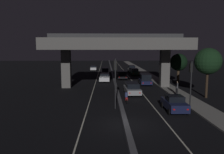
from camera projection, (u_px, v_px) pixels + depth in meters
ground_plane at (125, 125)px, 18.04m from camera, size 200.00×200.00×0.00m
lane_line_left_inner at (98, 75)px, 52.65m from camera, size 0.12×126.00×0.00m
lane_line_right_inner at (127, 75)px, 52.84m from camera, size 0.12×126.00×0.00m
median_divider at (113, 74)px, 52.72m from camera, size 0.42×126.00×0.36m
sidewalk_right at (153, 78)px, 46.02m from camera, size 2.53×126.00×0.14m
elevated_overpass at (116, 46)px, 34.80m from camera, size 21.56×11.70×8.63m
traffic_light_left_of_median at (115, 75)px, 22.47m from camera, size 0.30×0.49×5.23m
traffic_light_right_of_median at (191, 76)px, 22.71m from camera, size 0.30×0.49×4.94m
street_lamp at (159, 58)px, 37.94m from camera, size 2.51×0.32×7.77m
car_dark_blue_lead at (174, 103)px, 21.83m from camera, size 1.97×4.02×1.61m
car_silver_second at (132, 88)px, 29.90m from camera, size 2.12×4.85×1.64m
car_dark_blue_third at (145, 79)px, 37.78m from camera, size 2.13×4.02×1.88m
car_black_fourth at (122, 75)px, 45.11m from camera, size 2.13×4.78×1.71m
car_dark_green_fifth at (134, 72)px, 52.20m from camera, size 2.07×4.70×1.62m
car_silver_sixth at (132, 69)px, 58.63m from camera, size 1.97×4.40×1.82m
car_white_lead_oncoming at (105, 78)px, 41.47m from camera, size 2.14×4.24×1.57m
car_silver_second_oncoming at (105, 71)px, 52.04m from camera, size 1.90×4.67×1.79m
car_white_third_oncoming at (93, 68)px, 63.26m from camera, size 1.96×4.25×1.41m
motorcycle_red_filtering_near at (126, 97)px, 25.48m from camera, size 0.32×1.84×1.43m
pedestrian_on_sidewalk at (177, 88)px, 29.28m from camera, size 0.31×0.31×1.78m
roadside_tree_kerbside_near at (208, 61)px, 27.43m from camera, size 3.33×3.33×6.35m
roadside_tree_kerbside_mid at (179, 62)px, 39.10m from camera, size 3.08×3.08×5.39m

